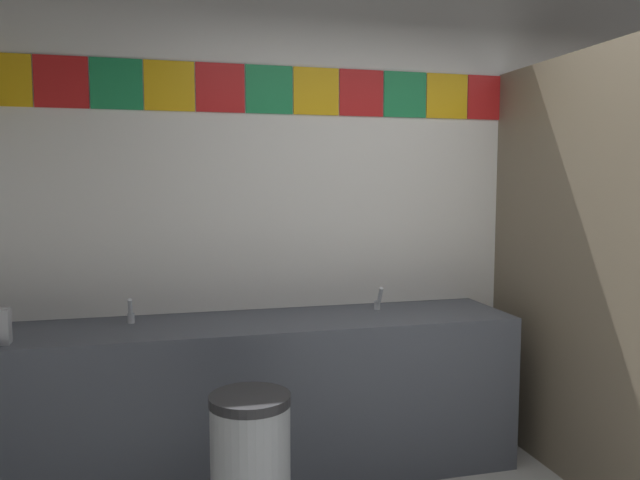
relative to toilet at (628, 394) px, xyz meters
The scene contains 7 objects.
wall_back 1.77m from the toilet, 159.12° to the left, with size 4.58×0.09×2.84m.
vanity_counter 2.18m from the toilet, behind, with size 2.69×0.59×0.84m.
faucet_left 2.91m from the toilet, behind, with size 0.04×0.10×0.14m.
faucet_right 1.63m from the toilet, behind, with size 0.04×0.10×0.14m.
stall_divider 1.04m from the toilet, 134.40° to the right, with size 0.92×1.34×2.22m.
toilet is the anchor object (origin of this frame).
trash_bin 2.43m from the toilet, 165.49° to the right, with size 0.33×0.33×0.72m.
Camera 1 is at (-1.40, -1.65, 1.57)m, focal length 34.46 mm.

